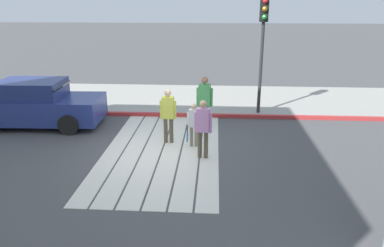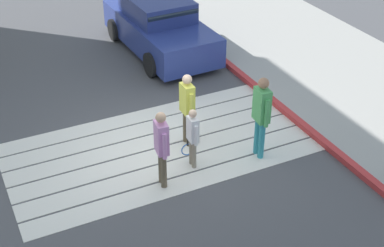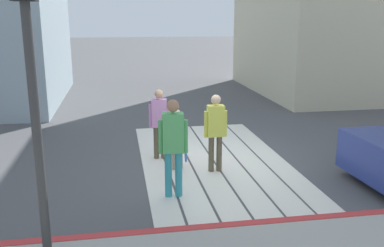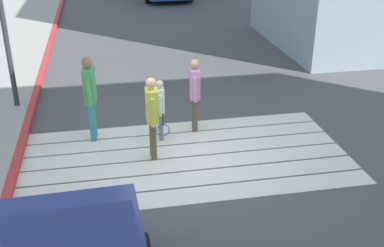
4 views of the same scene
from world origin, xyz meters
name	(u,v)px [view 2 (image 2 of 4)]	position (x,y,z in m)	size (l,w,h in m)	color
ground_plane	(159,148)	(0.00, 0.00, 0.00)	(120.00, 120.00, 0.00)	#4C4C4F
crosswalk_stripes	(159,148)	(0.00, 0.00, 0.01)	(6.40, 3.25, 0.01)	silver
sidewalk_west	(364,90)	(-5.60, 0.00, 0.06)	(4.80, 40.00, 0.12)	#9E9B93
curb_painted	(286,111)	(-3.25, 0.00, 0.07)	(0.16, 40.00, 0.13)	#BC3333
car_parked_near_curb	(160,27)	(-2.00, -4.56, 0.73)	(2.09, 4.36, 1.57)	navy
pedestrian_adult_lead	(187,105)	(-0.63, 0.12, 0.97)	(0.22, 0.49, 1.67)	brown
pedestrian_adult_trailing	(162,144)	(0.41, 1.19, 0.95)	(0.25, 0.48, 1.63)	brown
pedestrian_adult_side	(261,112)	(-1.78, 1.16, 1.06)	(0.26, 0.53, 1.82)	teal
pedestrian_child_with_racket	(192,135)	(-0.38, 0.89, 0.75)	(0.28, 0.41, 1.33)	gray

